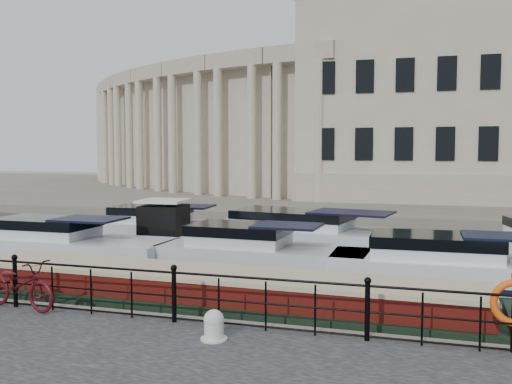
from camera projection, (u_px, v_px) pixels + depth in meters
ground_plane at (213, 317)px, 14.17m from camera, size 160.00×160.00×0.00m
far_bank at (370, 193)px, 51.35m from camera, size 120.00×42.00×0.55m
railing at (174, 291)px, 11.93m from camera, size 24.14×0.14×1.22m
civic_building at (354, 115)px, 47.04m from camera, size 53.55×31.84×16.85m
bicycle at (19, 284)px, 12.93m from camera, size 2.26×1.15×1.14m
mooring_bollard at (214, 326)px, 10.83m from camera, size 0.52×0.52×0.58m
narrowboat at (211, 305)px, 13.99m from camera, size 16.19×2.57×1.59m
harbour_hut at (164, 227)px, 23.70m from camera, size 2.69×2.29×2.16m
cabin_cruisers at (289, 247)px, 22.30m from camera, size 26.36×9.25×1.99m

